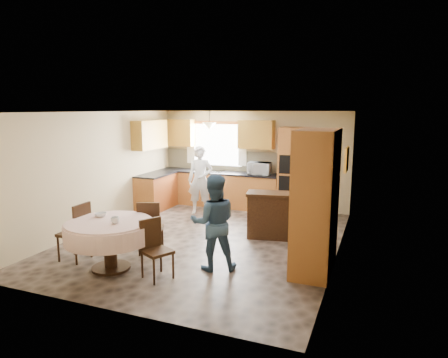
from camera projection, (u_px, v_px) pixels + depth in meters
floor at (206, 240)px, 7.90m from camera, size 5.00×6.00×0.01m
ceiling at (205, 112)px, 7.46m from camera, size 5.00×6.00×0.01m
wall_back at (252, 159)px, 10.42m from camera, size 5.00×0.02×2.50m
wall_front at (106, 216)px, 4.93m from camera, size 5.00×0.02×2.50m
wall_left at (99, 170)px, 8.58m from camera, size 0.02×6.00×2.50m
wall_right at (339, 187)px, 6.77m from camera, size 0.02×6.00×2.50m
window at (217, 145)px, 10.71m from camera, size 1.40×0.03×1.10m
curtain_left at (191, 142)px, 10.92m from camera, size 0.22×0.02×1.15m
curtain_right at (243, 144)px, 10.38m from camera, size 0.22×0.02×1.15m
base_cab_back at (218, 189)px, 10.60m from camera, size 3.30×0.60×0.88m
counter_back at (218, 172)px, 10.52m from camera, size 3.30×0.64×0.04m
base_cab_left at (156, 192)px, 10.26m from camera, size 0.60×1.20×0.88m
counter_left at (156, 174)px, 10.18m from camera, size 0.64×1.20×0.04m
backsplash at (222, 160)px, 10.73m from camera, size 3.30×0.02×0.55m
wall_cab_left at (179, 133)px, 10.90m from camera, size 0.85×0.33×0.72m
wall_cab_right at (256, 135)px, 10.10m from camera, size 0.90×0.33×0.72m
wall_cab_side at (150, 135)px, 10.05m from camera, size 0.33×1.20×0.72m
oven_tower at (293, 171)px, 9.76m from camera, size 0.66×0.62×2.12m
oven_upper at (291, 165)px, 9.43m from camera, size 0.56×0.01×0.45m
oven_lower at (290, 185)px, 9.52m from camera, size 0.56×0.01×0.45m
pendant at (209, 126)px, 10.17m from camera, size 0.36×0.36×0.18m
sideboard at (277, 217)px, 7.96m from camera, size 1.28×0.71×0.86m
space_heater at (314, 225)px, 7.88m from camera, size 0.51×0.44×0.59m
cupboard at (316, 202)px, 6.22m from camera, size 0.59×1.18×2.25m
dining_table at (109, 232)px, 6.37m from camera, size 1.40×1.40×0.80m
chair_left at (78, 229)px, 6.75m from camera, size 0.43×0.43×1.00m
chair_back at (150, 225)px, 7.04m from camera, size 0.55×0.55×0.97m
chair_right at (154, 245)px, 6.09m from camera, size 0.53×0.53×0.91m
framed_picture at (346, 159)px, 8.18m from camera, size 0.06×0.60×0.50m
microwave at (259, 168)px, 10.03m from camera, size 0.59×0.42×0.31m
person_sink at (200, 180)px, 9.75m from camera, size 0.70×0.56×1.67m
person_dining at (214, 223)px, 6.35m from camera, size 0.93×0.86×1.55m
bowl_sideboard at (268, 193)px, 7.95m from camera, size 0.24×0.24×0.05m
bottle_sideboard at (298, 190)px, 7.71m from camera, size 0.14×0.14×0.27m
cup_table at (115, 220)px, 6.19m from camera, size 0.15×0.15×0.10m
bowl_table at (101, 215)px, 6.60m from camera, size 0.22×0.22×0.06m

